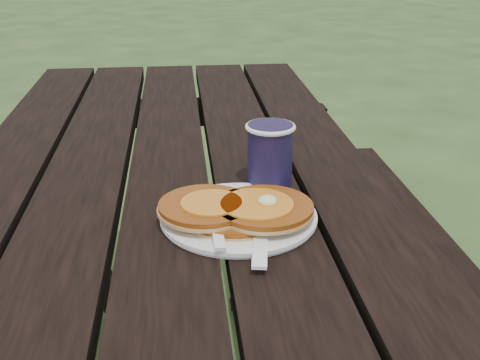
{
  "coord_description": "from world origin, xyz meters",
  "views": [
    {
      "loc": [
        0.02,
        -0.99,
        1.17
      ],
      "look_at": [
        0.11,
        -0.14,
        0.8
      ],
      "focal_mm": 45.0,
      "sensor_mm": 36.0,
      "label": 1
    }
  ],
  "objects": [
    {
      "name": "picnic_table",
      "position": [
        0.0,
        0.0,
        0.37
      ],
      "size": [
        1.36,
        1.8,
        0.75
      ],
      "color": "black",
      "rests_on": "ground"
    },
    {
      "name": "plate",
      "position": [
        0.11,
        -0.18,
        0.76
      ],
      "size": [
        0.27,
        0.27,
        0.01
      ],
      "primitive_type": "cylinder",
      "rotation": [
        0.0,
        0.0,
        -0.2
      ],
      "color": "white",
      "rests_on": "picnic_table"
    },
    {
      "name": "pancake_stack",
      "position": [
        0.1,
        -0.19,
        0.77
      ],
      "size": [
        0.23,
        0.16,
        0.04
      ],
      "rotation": [
        0.0,
        0.0,
        0.11
      ],
      "color": "#8F4310",
      "rests_on": "plate"
    },
    {
      "name": "knife",
      "position": [
        0.13,
        -0.25,
        0.76
      ],
      "size": [
        0.05,
        0.18,
        0.0
      ],
      "primitive_type": "cube",
      "rotation": [
        0.0,
        0.0,
        -0.16
      ],
      "color": "white",
      "rests_on": "plate"
    },
    {
      "name": "fork",
      "position": [
        0.07,
        -0.24,
        0.77
      ],
      "size": [
        0.04,
        0.16,
        0.01
      ],
      "primitive_type": null,
      "rotation": [
        0.0,
        0.0,
        0.03
      ],
      "color": "white",
      "rests_on": "plate"
    },
    {
      "name": "coffee_cup",
      "position": [
        0.17,
        -0.05,
        0.81
      ],
      "size": [
        0.08,
        0.08,
        0.11
      ],
      "rotation": [
        0.0,
        0.0,
        -0.33
      ],
      "color": "black",
      "rests_on": "picnic_table"
    }
  ]
}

